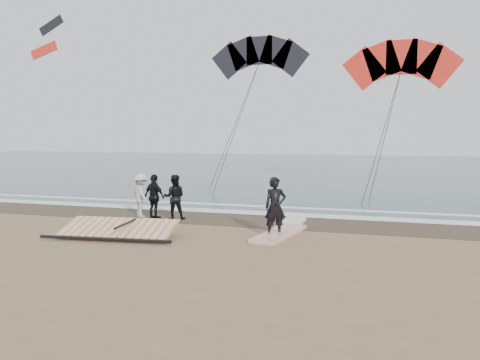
# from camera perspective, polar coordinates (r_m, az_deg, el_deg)

# --- Properties ---
(ground) EXTENTS (120.00, 120.00, 0.00)m
(ground) POSITION_cam_1_polar(r_m,az_deg,el_deg) (12.96, -5.52, -8.26)
(ground) COLOR #8C704C
(ground) RESTS_ON ground
(sea) EXTENTS (120.00, 54.00, 0.02)m
(sea) POSITION_cam_1_polar(r_m,az_deg,el_deg) (45.02, 10.39, 1.56)
(sea) COLOR #233838
(sea) RESTS_ON ground
(wet_sand) EXTENTS (120.00, 2.80, 0.01)m
(wet_sand) POSITION_cam_1_polar(r_m,az_deg,el_deg) (17.12, 0.14, -4.81)
(wet_sand) COLOR #4C3D2B
(wet_sand) RESTS_ON ground
(foam_near) EXTENTS (120.00, 0.90, 0.01)m
(foam_near) POSITION_cam_1_polar(r_m,az_deg,el_deg) (18.45, 1.36, -3.99)
(foam_near) COLOR white
(foam_near) RESTS_ON sea
(foam_far) EXTENTS (120.00, 0.45, 0.01)m
(foam_far) POSITION_cam_1_polar(r_m,az_deg,el_deg) (20.07, 2.63, -3.21)
(foam_far) COLOR white
(foam_far) RESTS_ON sea
(man_main) EXTENTS (0.79, 0.69, 1.82)m
(man_main) POSITION_cam_1_polar(r_m,az_deg,el_deg) (14.21, 4.33, -3.28)
(man_main) COLOR black
(man_main) RESTS_ON ground
(board_white) EXTENTS (1.31, 2.85, 0.11)m
(board_white) POSITION_cam_1_polar(r_m,az_deg,el_deg) (14.53, 4.86, -6.51)
(board_white) COLOR silver
(board_white) RESTS_ON ground
(board_cream) EXTENTS (0.78, 2.65, 0.11)m
(board_cream) POSITION_cam_1_polar(r_m,az_deg,el_deg) (15.84, 6.02, -5.51)
(board_cream) COLOR silver
(board_cream) RESTS_ON ground
(trio_cluster) EXTENTS (2.48, 1.23, 1.65)m
(trio_cluster) POSITION_cam_1_polar(r_m,az_deg,el_deg) (17.52, -10.31, -1.96)
(trio_cluster) COLOR black
(trio_cluster) RESTS_ON ground
(sail_rig) EXTENTS (4.00, 2.05, 0.49)m
(sail_rig) POSITION_cam_1_polar(r_m,az_deg,el_deg) (14.82, -14.49, -5.89)
(sail_rig) COLOR black
(sail_rig) RESTS_ON ground
(kite_red) EXTENTS (7.54, 4.43, 11.08)m
(kite_red) POSITION_cam_1_polar(r_m,az_deg,el_deg) (29.65, 19.04, 12.90)
(kite_red) COLOR red
(kite_red) RESTS_ON ground
(kite_dark) EXTENTS (8.23, 5.39, 13.39)m
(kite_dark) POSITION_cam_1_polar(r_m,az_deg,el_deg) (34.81, 2.37, 14.50)
(kite_dark) COLOR black
(kite_dark) RESTS_ON ground
(distant_kites) EXTENTS (5.28, 4.12, 5.35)m
(distant_kites) POSITION_cam_1_polar(r_m,az_deg,el_deg) (54.05, -22.39, 15.78)
(distant_kites) COLOR red
(distant_kites) RESTS_ON ground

